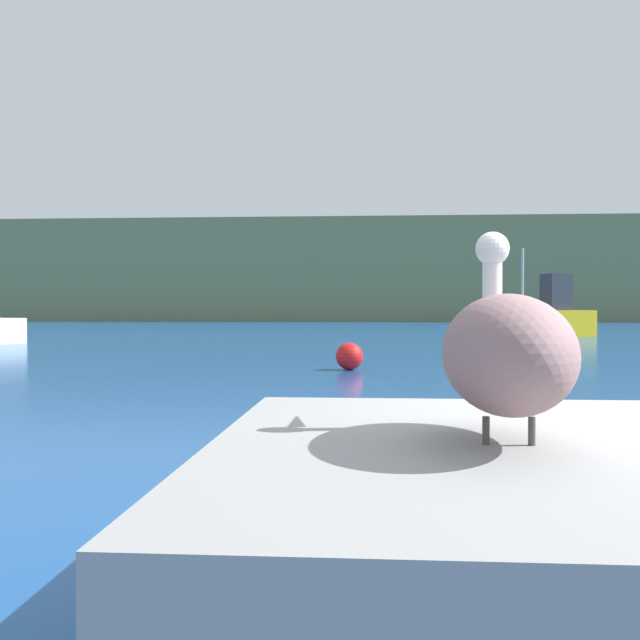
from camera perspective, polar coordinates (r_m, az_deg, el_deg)
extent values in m
cube|color=#6B7A51|center=(79.50, 5.37, 3.56)|extent=(140.00, 17.04, 9.92)
cube|color=#959595|center=(3.36, 13.83, -15.87)|extent=(2.45, 2.98, 0.82)
ellipsoid|color=gray|center=(3.22, 13.89, -2.52)|extent=(0.53, 1.13, 0.50)
cylinder|color=white|center=(3.60, 12.84, 1.78)|extent=(0.09, 0.09, 0.34)
sphere|color=white|center=(3.61, 12.86, 5.26)|extent=(0.16, 0.16, 0.16)
cone|color=gold|center=(3.88, 12.24, 4.52)|extent=(0.06, 0.39, 0.09)
cylinder|color=#4C4742|center=(3.18, 12.39, -8.14)|extent=(0.03, 0.03, 0.11)
cylinder|color=#4C4742|center=(3.22, 15.66, -8.07)|extent=(0.03, 0.03, 0.11)
cube|color=yellow|center=(36.39, 16.76, -0.27)|extent=(4.67, 3.03, 1.23)
cube|color=#2D333D|center=(36.67, 17.35, 2.02)|extent=(1.43, 1.32, 1.68)
cylinder|color=#B2B2B2|center=(35.60, 15.01, 2.99)|extent=(0.12, 0.12, 2.83)
sphere|color=red|center=(16.63, 2.23, -2.75)|extent=(0.60, 0.60, 0.60)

